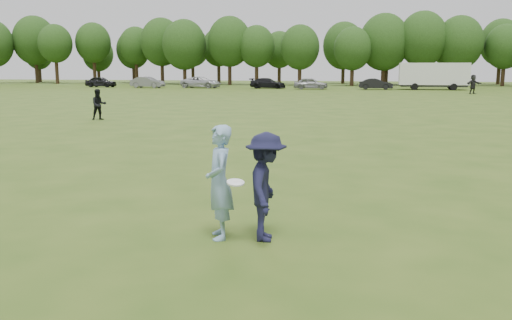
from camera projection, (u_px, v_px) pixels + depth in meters
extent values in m
plane|color=#314D15|center=(273.00, 237.00, 8.69)|extent=(200.00, 200.00, 0.00)
imported|color=#82A6C9|center=(219.00, 182.00, 8.49)|extent=(0.65, 0.77, 1.81)
imported|color=#171733|center=(266.00, 187.00, 8.40)|extent=(0.76, 1.17, 1.71)
imported|color=black|center=(99.00, 105.00, 27.81)|extent=(0.97, 0.95, 1.58)
imported|color=#242424|center=(473.00, 84.00, 54.79)|extent=(1.84, 1.47, 1.96)
imported|color=black|center=(101.00, 82.00, 73.54)|extent=(4.28, 1.91, 1.43)
imported|color=slate|center=(148.00, 82.00, 70.88)|extent=(4.50, 1.77, 1.46)
imported|color=#B7B8BD|center=(201.00, 82.00, 70.76)|extent=(5.50, 3.03, 1.46)
imported|color=black|center=(268.00, 83.00, 69.04)|extent=(4.63, 2.06, 1.32)
imported|color=gray|center=(311.00, 83.00, 66.42)|extent=(4.31, 2.05, 1.42)
imported|color=black|center=(376.00, 84.00, 65.56)|extent=(4.09, 1.55, 1.33)
cylinder|color=white|center=(236.00, 183.00, 8.17)|extent=(0.30, 0.31, 0.09)
cube|color=white|center=(434.00, 74.00, 64.83)|extent=(8.00, 2.50, 2.60)
cube|color=black|center=(433.00, 86.00, 65.07)|extent=(7.60, 2.30, 0.25)
cylinder|color=black|center=(415.00, 87.00, 64.33)|extent=(0.80, 0.25, 0.80)
cylinder|color=black|center=(413.00, 86.00, 66.74)|extent=(0.80, 0.25, 0.80)
cylinder|color=black|center=(454.00, 87.00, 63.42)|extent=(0.80, 0.25, 0.80)
cylinder|color=black|center=(451.00, 86.00, 65.83)|extent=(0.80, 0.25, 0.80)
cube|color=#333333|center=(395.00, 85.00, 65.97)|extent=(1.20, 0.15, 0.12)
cylinder|color=#332114|center=(37.00, 71.00, 93.43)|extent=(0.56, 0.56, 4.13)
ellipsoid|color=#1E3913|center=(35.00, 40.00, 92.56)|extent=(7.25, 7.25, 8.34)
cylinder|color=#332114|center=(57.00, 71.00, 88.67)|extent=(0.56, 0.56, 4.18)
ellipsoid|color=#1E3913|center=(55.00, 43.00, 87.93)|extent=(5.42, 5.42, 6.23)
cylinder|color=#332114|center=(95.00, 71.00, 90.99)|extent=(0.56, 0.56, 4.26)
ellipsoid|color=#1E3913|center=(93.00, 43.00, 90.21)|extent=(5.79, 5.79, 6.66)
cylinder|color=#332114|center=(137.00, 72.00, 91.10)|extent=(0.56, 0.56, 3.91)
ellipsoid|color=#1E3913|center=(136.00, 46.00, 90.38)|extent=(5.47, 5.47, 6.29)
cylinder|color=#332114|center=(162.00, 72.00, 88.32)|extent=(0.56, 0.56, 3.83)
ellipsoid|color=#1E3913|center=(161.00, 42.00, 87.51)|extent=(6.75, 6.75, 7.76)
cylinder|color=#332114|center=(185.00, 74.00, 84.49)|extent=(0.56, 0.56, 3.25)
ellipsoid|color=#1E3913|center=(184.00, 45.00, 83.73)|extent=(6.76, 6.76, 7.78)
cylinder|color=#332114|center=(230.00, 73.00, 83.36)|extent=(0.56, 0.56, 3.71)
ellipsoid|color=#1E3913|center=(230.00, 42.00, 82.57)|extent=(6.68, 6.68, 7.68)
cylinder|color=#332114|center=(257.00, 74.00, 82.12)|extent=(0.56, 0.56, 3.46)
ellipsoid|color=#1E3913|center=(257.00, 46.00, 81.43)|extent=(5.49, 5.49, 6.31)
cylinder|color=#332114|center=(300.00, 75.00, 80.65)|extent=(0.56, 0.56, 3.14)
ellipsoid|color=#1E3913|center=(300.00, 47.00, 79.97)|extent=(5.78, 5.78, 6.64)
cylinder|color=#332114|center=(352.00, 75.00, 78.81)|extent=(0.56, 0.56, 3.01)
ellipsoid|color=#1E3913|center=(353.00, 49.00, 78.16)|extent=(5.46, 5.46, 6.28)
cylinder|color=#332114|center=(383.00, 75.00, 80.17)|extent=(0.56, 0.56, 3.23)
ellipsoid|color=#1E3913|center=(384.00, 42.00, 79.37)|extent=(7.29, 7.29, 8.38)
cylinder|color=#332114|center=(421.00, 73.00, 78.90)|extent=(0.56, 0.56, 3.77)
ellipsoid|color=#1E3913|center=(423.00, 39.00, 78.09)|extent=(6.95, 6.95, 8.00)
cylinder|color=#332114|center=(457.00, 74.00, 78.44)|extent=(0.56, 0.56, 3.33)
ellipsoid|color=#1E3913|center=(459.00, 43.00, 77.68)|extent=(6.71, 6.71, 7.71)
cylinder|color=#332114|center=(503.00, 75.00, 77.41)|extent=(0.56, 0.56, 3.22)
ellipsoid|color=#1E3913|center=(505.00, 47.00, 76.73)|extent=(5.54, 5.54, 6.37)
cylinder|color=#332114|center=(40.00, 74.00, 98.95)|extent=(0.56, 0.56, 2.97)
ellipsoid|color=#1E3913|center=(39.00, 54.00, 98.35)|extent=(4.85, 4.85, 5.58)
cylinder|color=#332114|center=(99.00, 75.00, 97.74)|extent=(0.56, 0.56, 2.73)
ellipsoid|color=#1E3913|center=(98.00, 54.00, 97.12)|extent=(5.45, 5.45, 6.27)
cylinder|color=#332114|center=(134.00, 73.00, 94.60)|extent=(0.56, 0.56, 3.25)
ellipsoid|color=#1E3913|center=(133.00, 50.00, 93.91)|extent=(5.68, 5.68, 6.53)
cylinder|color=#332114|center=(193.00, 72.00, 95.41)|extent=(0.56, 0.56, 3.62)
ellipsoid|color=#1E3913|center=(192.00, 47.00, 94.69)|extent=(5.80, 5.80, 6.67)
cylinder|color=#332114|center=(219.00, 72.00, 91.83)|extent=(0.56, 0.56, 3.61)
ellipsoid|color=#1E3913|center=(219.00, 47.00, 91.12)|extent=(5.58, 5.58, 6.42)
cylinder|color=#332114|center=(279.00, 73.00, 90.24)|extent=(0.56, 0.56, 3.29)
ellipsoid|color=#1E3913|center=(279.00, 50.00, 89.58)|extent=(5.30, 5.30, 6.09)
cylinder|color=#332114|center=(343.00, 74.00, 89.49)|extent=(0.56, 0.56, 3.28)
ellipsoid|color=#1E3913|center=(344.00, 46.00, 88.72)|extent=(6.78, 6.78, 7.79)
cylinder|color=#332114|center=(386.00, 74.00, 86.57)|extent=(0.56, 0.56, 3.11)
ellipsoid|color=#1E3913|center=(387.00, 50.00, 85.93)|extent=(5.34, 5.34, 6.14)
cylinder|color=#332114|center=(447.00, 73.00, 85.95)|extent=(0.56, 0.56, 3.50)
ellipsoid|color=#1E3913|center=(448.00, 49.00, 85.31)|extent=(4.82, 4.82, 5.54)
cylinder|color=#332114|center=(499.00, 72.00, 84.89)|extent=(0.56, 0.56, 3.80)
ellipsoid|color=#1E3913|center=(501.00, 42.00, 84.11)|extent=(6.34, 6.34, 7.29)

